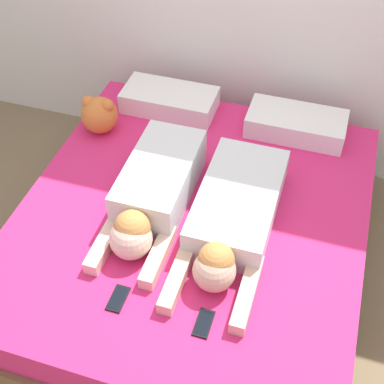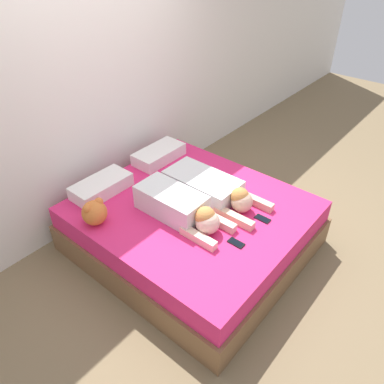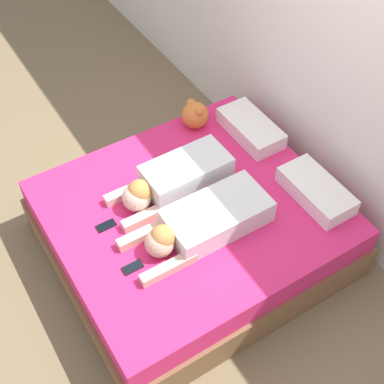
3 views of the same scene
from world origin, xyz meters
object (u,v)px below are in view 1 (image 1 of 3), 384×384
Objects in this scene: bed at (192,243)px; person_right at (233,218)px; cell_phone_right at (204,323)px; person_left at (153,194)px; pillow_head_right at (296,124)px; plush_toy at (99,114)px; pillow_head_left at (170,100)px; cell_phone_left at (118,298)px.

bed is 0.42m from person_right.
cell_phone_right is (0.24, -0.61, 0.26)m from bed.
person_left is at bearing 177.55° from person_right.
person_left is at bearing 127.56° from cell_phone_right.
plush_toy is (-1.12, -0.32, 0.05)m from pillow_head_right.
bed is 3.49× the size of pillow_head_right.
pillow_head_left is 0.87m from person_left.
cell_phone_right is at bearing -52.44° from person_left.
person_left reaches higher than cell_phone_left.
pillow_head_left reaches higher than cell_phone_right.
pillow_head_right is at bearing 54.69° from person_left.
bed is 1.94× the size of person_right.
pillow_head_left is at bearing 116.33° from bed.
plush_toy is at bearing -163.98° from pillow_head_right.
plush_toy is (-0.73, 0.48, 0.37)m from bed.
plush_toy reaches higher than person_right.
bed is at bearing 111.80° from cell_phone_right.
person_right reaches higher than pillow_head_right.
person_left reaches higher than cell_phone_right.
pillow_head_left and pillow_head_right have the same top height.
pillow_head_left is 0.55× the size of person_right.
cell_phone_left is at bearing -104.86° from bed.
bed is 0.70m from cell_phone_right.
cell_phone_left is at bearing -62.47° from plush_toy.
bed is 3.49× the size of pillow_head_left.
bed is at bearing 10.23° from person_left.
pillow_head_left is at bearing 114.42° from cell_phone_right.
cell_phone_left is (0.24, -1.41, -0.06)m from pillow_head_left.
bed is 8.77× the size of plush_toy.
person_right reaches higher than pillow_head_left.
pillow_head_left is at bearing 180.00° from pillow_head_right.
person_right is (-0.17, -0.86, 0.03)m from pillow_head_right.
pillow_head_right reaches higher than bed.
person_right is 0.56m from cell_phone_right.
cell_phone_right is (-0.15, -1.41, -0.06)m from pillow_head_right.
pillow_head_left is 1.55m from cell_phone_right.
person_right is (0.23, -0.05, 0.35)m from bed.
pillow_head_left is at bearing 44.59° from plush_toy.
person_right is at bearing 54.83° from cell_phone_left.
pillow_head_left is 0.46m from plush_toy.
person_right reaches higher than cell_phone_right.
person_left is (0.20, -0.84, 0.05)m from pillow_head_left.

